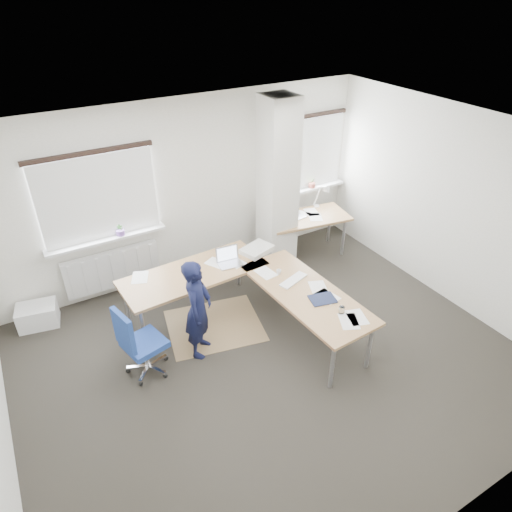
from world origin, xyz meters
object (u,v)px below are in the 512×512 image
desk_side (307,219)px  desk_main (251,283)px  task_chair (143,355)px  person (198,309)px

desk_side → desk_main: bearing=-137.4°
desk_main → desk_side: desk_side is taller
task_chair → desk_main: bearing=-7.7°
person → desk_main: bearing=-40.6°
desk_main → desk_side: (1.74, 1.15, -0.01)m
person → task_chair: bearing=130.3°
desk_side → person: bearing=-144.2°
desk_side → person: 2.90m
desk_side → person: (-2.59, -1.30, -0.00)m
task_chair → person: 0.85m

